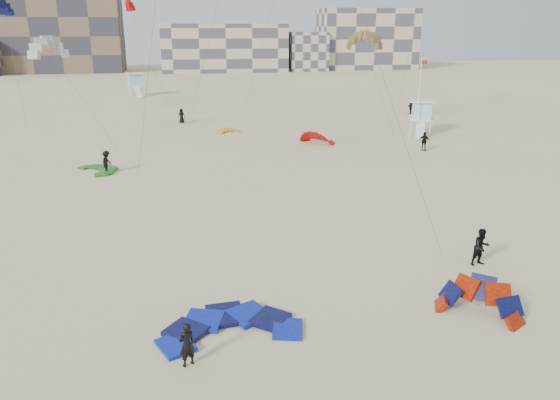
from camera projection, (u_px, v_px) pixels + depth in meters
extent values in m
plane|color=beige|center=(239.00, 322.00, 21.91)|extent=(320.00, 320.00, 0.00)
imported|color=black|center=(187.00, 344.00, 18.86)|extent=(0.72, 0.64, 1.66)
imported|color=black|center=(481.00, 247.00, 26.86)|extent=(1.04, 0.87, 1.90)
imported|color=black|center=(107.00, 162.00, 43.88)|extent=(1.00, 1.33, 1.83)
imported|color=black|center=(424.00, 141.00, 51.80)|extent=(1.10, 1.03, 1.82)
imported|color=black|center=(182.00, 116.00, 66.87)|extent=(0.97, 0.77, 1.74)
imported|color=black|center=(411.00, 107.00, 73.80)|extent=(0.67, 1.71, 1.80)
cylinder|color=#3F3F3F|center=(148.00, 80.00, 38.19)|extent=(2.41, 1.61, 13.46)
cylinder|color=#3F3F3F|center=(82.00, 98.00, 50.14)|extent=(6.75, 9.58, 8.19)
cylinder|color=#3F3F3F|center=(214.00, 17.00, 63.48)|extent=(6.06, 5.11, 22.67)
cylinder|color=#3F3F3F|center=(378.00, 87.00, 56.34)|extent=(0.24, 9.83, 8.68)
cylinder|color=#3F3F3F|center=(409.00, 52.00, 70.69)|extent=(0.72, 6.38, 14.23)
cylinder|color=#3F3F3F|center=(15.00, 65.00, 61.55)|extent=(3.17, 9.01, 12.38)
cylinder|color=#3F3F3F|center=(265.00, 32.00, 75.60)|extent=(7.06, 9.38, 19.25)
cylinder|color=#3F3F3F|center=(149.00, 56.00, 75.89)|extent=(4.29, 0.84, 12.94)
cube|color=white|center=(421.00, 119.00, 59.50)|extent=(3.35, 3.35, 0.13)
cube|color=#9FC8DA|center=(422.00, 110.00, 59.21)|extent=(2.75, 2.75, 1.81)
cube|color=white|center=(422.00, 101.00, 58.91)|extent=(3.47, 3.47, 0.15)
cube|color=white|center=(430.00, 131.00, 57.47)|extent=(1.87, 2.72, 1.50)
cube|color=white|center=(135.00, 86.00, 92.63)|extent=(3.13, 3.13, 0.13)
cube|color=#9FC8DA|center=(135.00, 80.00, 92.32)|extent=(2.57, 2.57, 1.87)
cube|color=white|center=(134.00, 73.00, 92.01)|extent=(3.24, 3.24, 0.15)
cube|color=white|center=(135.00, 93.00, 90.53)|extent=(1.49, 2.80, 1.55)
cylinder|color=white|center=(419.00, 98.00, 57.33)|extent=(0.10, 0.10, 8.32)
cube|color=red|center=(424.00, 62.00, 56.27)|extent=(0.62, 0.02, 0.42)
cube|color=brown|center=(66.00, 36.00, 139.74)|extent=(28.00, 14.00, 18.00)
cube|color=beige|center=(223.00, 48.00, 143.67)|extent=(32.00, 16.00, 12.00)
cube|color=beige|center=(366.00, 39.00, 151.72)|extent=(26.00, 14.00, 16.00)
cube|color=beige|center=(306.00, 51.00, 145.83)|extent=(10.00, 10.00, 10.00)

